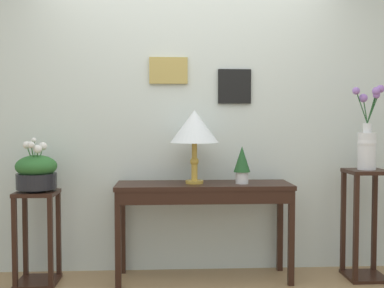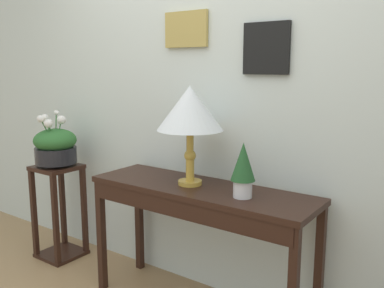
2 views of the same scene
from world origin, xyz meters
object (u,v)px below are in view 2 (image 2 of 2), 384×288
at_px(table_lamp, 190,110).
at_px(planter_bowl_wide_left, 55,146).
at_px(potted_plant_on_console, 243,167).
at_px(console_table, 198,204).
at_px(pedestal_stand_left, 59,211).

height_order(table_lamp, planter_bowl_wide_left, table_lamp).
height_order(potted_plant_on_console, planter_bowl_wide_left, planter_bowl_wide_left).
bearing_deg(console_table, planter_bowl_wide_left, -179.77).
bearing_deg(console_table, pedestal_stand_left, -179.82).
distance_m(console_table, planter_bowl_wide_left, 1.33).
distance_m(potted_plant_on_console, planter_bowl_wide_left, 1.62).
distance_m(potted_plant_on_console, pedestal_stand_left, 1.72).
relative_size(console_table, pedestal_stand_left, 1.91).
distance_m(table_lamp, pedestal_stand_left, 1.51).
height_order(potted_plant_on_console, pedestal_stand_left, potted_plant_on_console).
bearing_deg(pedestal_stand_left, planter_bowl_wide_left, -78.48).
xyz_separation_m(console_table, planter_bowl_wide_left, (-1.31, -0.01, 0.21)).
xyz_separation_m(pedestal_stand_left, planter_bowl_wide_left, (0.00, -0.00, 0.52)).
relative_size(table_lamp, pedestal_stand_left, 0.80).
distance_m(pedestal_stand_left, planter_bowl_wide_left, 0.52).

